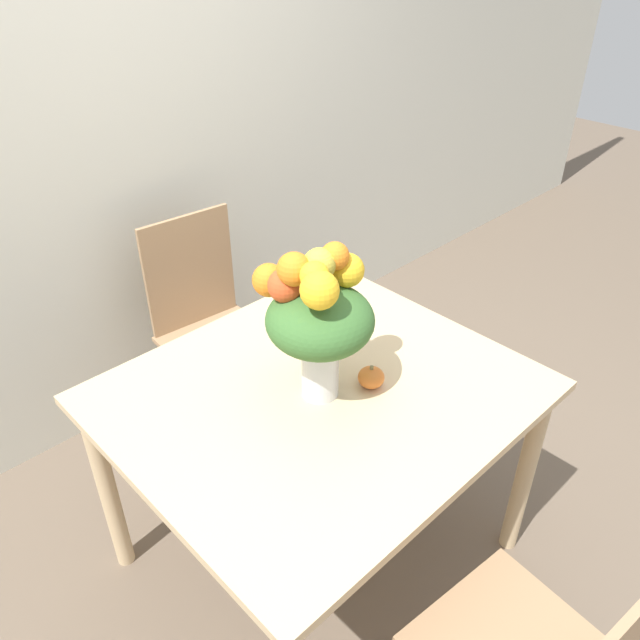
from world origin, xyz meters
TOP-DOWN VIEW (x-y plane):
  - ground_plane at (0.00, 0.00)m, footprint 12.00×12.00m
  - wall_back at (0.00, 1.22)m, footprint 8.00×0.06m
  - dining_table at (0.00, 0.00)m, footprint 1.18×1.04m
  - flower_vase at (-0.01, -0.01)m, footprint 0.30×0.35m
  - pumpkin at (0.12, -0.10)m, footprint 0.08×0.08m
  - dining_chair_near_window at (0.17, 0.85)m, footprint 0.45×0.45m

SIDE VIEW (x-z plane):
  - ground_plane at x=0.00m, z-range 0.00..0.00m
  - dining_chair_near_window at x=0.17m, z-range 0.02..0.98m
  - dining_table at x=0.00m, z-range 0.28..1.06m
  - pumpkin at x=0.12m, z-range 0.77..0.84m
  - flower_vase at x=-0.01m, z-range 0.81..1.28m
  - wall_back at x=0.00m, z-range 0.00..2.70m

